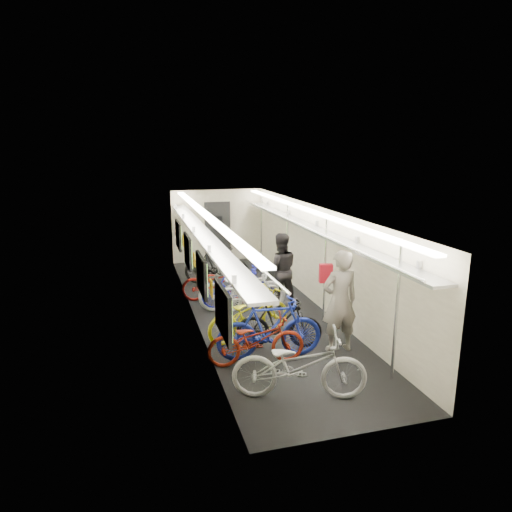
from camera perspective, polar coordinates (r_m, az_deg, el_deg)
train_car_shell at (r=11.02m, az=-2.62°, el=2.46°), size 10.00×10.00×10.00m
bicycle_0 at (r=7.13m, az=5.44°, el=-13.44°), size 2.17×1.29×1.08m
bicycle_1 at (r=8.31m, az=1.69°, el=-9.02°), size 1.97×0.70×1.16m
bicycle_2 at (r=8.15m, az=0.00°, el=-10.45°), size 1.77×0.71×0.91m
bicycle_3 at (r=8.78m, az=2.93°, el=-8.42°), size 1.69×0.89×0.98m
bicycle_4 at (r=9.20m, az=-0.85°, el=-7.27°), size 2.02×1.26×1.00m
bicycle_5 at (r=10.64m, az=-0.75°, el=-4.47°), size 1.62×0.49×0.97m
bicycle_6 at (r=10.72m, az=-1.74°, el=-4.02°), size 2.13×1.01×1.08m
bicycle_7 at (r=10.77m, az=-2.28°, el=-3.92°), size 1.86×0.79×1.08m
bicycle_8 at (r=11.44m, az=-4.87°, el=-3.31°), size 1.86×0.93×0.93m
bicycle_9 at (r=12.79m, az=-4.92°, el=-1.11°), size 1.90×1.04×1.10m
passenger_near at (r=8.64m, az=10.41°, el=-5.59°), size 0.72×0.49×1.95m
passenger_mid at (r=10.91m, az=3.01°, el=-1.76°), size 0.94×0.77×1.79m
backpack at (r=9.30m, az=8.72°, el=-2.15°), size 0.28×0.19×0.38m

